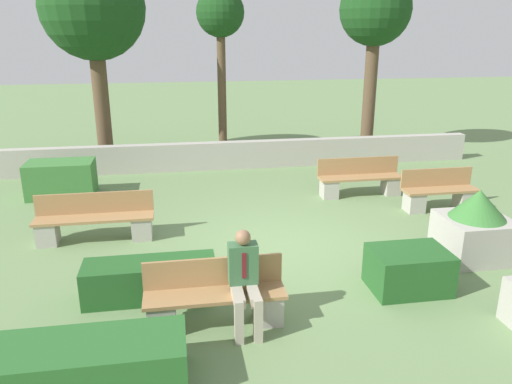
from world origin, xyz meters
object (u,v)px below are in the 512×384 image
Objects in this scene: bench_back at (360,181)px; tree_leftmost at (93,10)px; bench_left_side at (439,195)px; planter_corner_right at (475,226)px; tree_center_left at (220,20)px; tree_center_right at (375,14)px; bench_right_side at (95,223)px; person_seated_man at (244,277)px; bench_front at (215,301)px.

tree_leftmost reaches higher than bench_back.
tree_leftmost is (-7.61, 5.27, 3.91)m from bench_left_side.
planter_corner_right is at bearing -47.40° from tree_leftmost.
planter_corner_right is 0.25× the size of tree_center_left.
tree_center_left is 4.60m from tree_center_right.
bench_back is (5.79, 1.73, -0.01)m from bench_right_side.
tree_leftmost is at bearing 97.77° from bench_right_side.
person_seated_man is (-4.82, -3.81, 0.41)m from bench_left_side.
bench_left_side is 1.81m from bench_back.
person_seated_man is 1.11× the size of planter_corner_right.
tree_leftmost is (-0.46, 5.79, 3.89)m from bench_right_side.
tree_center_left is at bearing 0.77° from tree_leftmost.
bench_back is 3.60m from planter_corner_right.
bench_right_side is at bearing 125.30° from person_seated_man.
tree_leftmost is (-2.79, 9.08, 3.50)m from person_seated_man.
planter_corner_right is at bearing -97.83° from tree_center_right.
tree_leftmost is at bearing -179.23° from tree_center_left.
planter_corner_right is at bearing -12.22° from bench_right_side.
person_seated_man is 11.11m from tree_center_right.
bench_front is at bearing -163.50° from planter_corner_right.
bench_left_side is 1.22× the size of person_seated_man.
bench_back is 8.41m from tree_leftmost.
bench_left_side is 0.31× the size of tree_center_right.
tree_center_right is (0.42, 5.37, 3.84)m from bench_left_side.
bench_back is (-1.35, 1.21, 0.02)m from bench_left_side.
planter_corner_right is 10.94m from tree_leftmost.
bench_back is at bearing 51.76° from bench_front.
tree_center_left is at bearing 83.53° from bench_front.
bench_front is 6.35m from bench_left_side.
person_seated_man is (-3.47, -5.01, 0.40)m from bench_back.
planter_corner_right is 0.21× the size of tree_leftmost.
tree_center_left is (-2.82, 4.11, 3.66)m from bench_back.
tree_center_right is (5.61, 9.03, 3.83)m from bench_front.
tree_center_right reaches higher than bench_back.
tree_leftmost reaches higher than bench_right_side.
bench_front is 4.76m from planter_corner_right.
tree_center_left is (1.02, 8.98, 3.66)m from bench_front.
tree_center_left is at bearing 66.20° from bench_right_side.
tree_center_left is (3.44, 0.05, -0.24)m from tree_leftmost.
tree_center_left reaches higher than planter_corner_right.
tree_center_left is at bearing 131.39° from bench_back.
bench_right_side is 1.77× the size of planter_corner_right.
person_seated_man is 4.45m from planter_corner_right.
bench_right_side is 7.50m from tree_center_left.
bench_left_side is 0.76× the size of bench_right_side.
bench_left_side is 6.62m from tree_center_right.
bench_left_side is at bearing 74.67° from planter_corner_right.
bench_front is at bearing -121.86° from tree_center_right.
tree_center_left is (-3.54, 7.63, 3.44)m from planter_corner_right.
bench_back is (3.84, 4.87, 0.01)m from bench_front.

